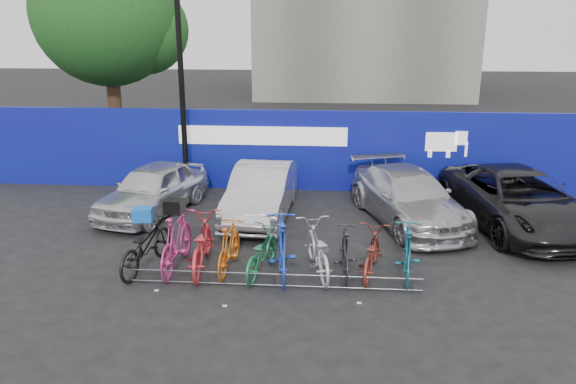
# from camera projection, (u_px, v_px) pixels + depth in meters

# --- Properties ---
(ground) EXTENTS (100.00, 100.00, 0.00)m
(ground) POSITION_uv_depth(u_px,v_px,m) (277.00, 274.00, 11.29)
(ground) COLOR black
(ground) RESTS_ON ground
(hoarding) EXTENTS (22.00, 0.18, 2.40)m
(hoarding) POSITION_uv_depth(u_px,v_px,m) (296.00, 150.00, 16.66)
(hoarding) COLOR navy
(hoarding) RESTS_ON ground
(tree) EXTENTS (5.40, 5.20, 7.80)m
(tree) POSITION_uv_depth(u_px,v_px,m) (114.00, 16.00, 19.91)
(tree) COLOR #382314
(tree) RESTS_ON ground
(lamppost) EXTENTS (0.25, 0.50, 6.11)m
(lamppost) POSITION_uv_depth(u_px,v_px,m) (181.00, 81.00, 15.73)
(lamppost) COLOR black
(lamppost) RESTS_ON ground
(bike_rack) EXTENTS (5.60, 0.03, 0.30)m
(bike_rack) POSITION_uv_depth(u_px,v_px,m) (274.00, 280.00, 10.67)
(bike_rack) COLOR #595B60
(bike_rack) RESTS_ON ground
(car_0) EXTENTS (2.53, 4.14, 1.32)m
(car_0) POSITION_uv_depth(u_px,v_px,m) (153.00, 189.00, 14.73)
(car_0) COLOR silver
(car_0) RESTS_ON ground
(car_1) EXTENTS (1.63, 4.15, 1.35)m
(car_1) POSITION_uv_depth(u_px,v_px,m) (261.00, 192.00, 14.40)
(car_1) COLOR #ADACB1
(car_1) RESTS_ON ground
(car_2) EXTENTS (3.12, 4.84, 1.31)m
(car_2) POSITION_uv_depth(u_px,v_px,m) (408.00, 197.00, 14.08)
(car_2) COLOR #A9A9AE
(car_2) RESTS_ON ground
(car_3) EXTENTS (3.23, 5.42, 1.41)m
(car_3) POSITION_uv_depth(u_px,v_px,m) (517.00, 199.00, 13.72)
(car_3) COLOR black
(car_3) RESTS_ON ground
(bike_0) EXTENTS (1.06, 2.09, 1.05)m
(bike_0) POSITION_uv_depth(u_px,v_px,m) (145.00, 245.00, 11.38)
(bike_0) COLOR black
(bike_0) RESTS_ON ground
(bike_1) EXTENTS (0.64, 2.05, 1.22)m
(bike_1) POSITION_uv_depth(u_px,v_px,m) (177.00, 241.00, 11.36)
(bike_1) COLOR #C3327E
(bike_1) RESTS_ON ground
(bike_2) EXTENTS (0.89, 2.15, 1.10)m
(bike_2) POSITION_uv_depth(u_px,v_px,m) (201.00, 244.00, 11.38)
(bike_2) COLOR red
(bike_2) RESTS_ON ground
(bike_3) EXTENTS (0.60, 1.72, 1.02)m
(bike_3) POSITION_uv_depth(u_px,v_px,m) (229.00, 247.00, 11.33)
(bike_3) COLOR orange
(bike_3) RESTS_ON ground
(bike_4) EXTENTS (0.97, 1.84, 0.92)m
(bike_4) POSITION_uv_depth(u_px,v_px,m) (261.00, 252.00, 11.19)
(bike_4) COLOR #1D7140
(bike_4) RESTS_ON ground
(bike_5) EXTENTS (0.82, 2.09, 1.22)m
(bike_5) POSITION_uv_depth(u_px,v_px,m) (282.00, 247.00, 11.06)
(bike_5) COLOR #2443BB
(bike_5) RESTS_ON ground
(bike_6) EXTENTS (1.12, 2.07, 1.03)m
(bike_6) POSITION_uv_depth(u_px,v_px,m) (317.00, 249.00, 11.19)
(bike_6) COLOR #B5B8BD
(bike_6) RESTS_ON ground
(bike_7) EXTENTS (0.53, 1.66, 0.99)m
(bike_7) POSITION_uv_depth(u_px,v_px,m) (345.00, 251.00, 11.14)
(bike_7) COLOR #28282A
(bike_7) RESTS_ON ground
(bike_8) EXTENTS (0.94, 1.84, 0.92)m
(bike_8) POSITION_uv_depth(u_px,v_px,m) (371.00, 253.00, 11.14)
(bike_8) COLOR maroon
(bike_8) RESTS_ON ground
(bike_9) EXTENTS (0.69, 1.83, 1.07)m
(bike_9) POSITION_uv_depth(u_px,v_px,m) (408.00, 251.00, 11.04)
(bike_9) COLOR #176478
(bike_9) RESTS_ON ground
(cargo_crate) EXTENTS (0.41, 0.33, 0.27)m
(cargo_crate) POSITION_uv_depth(u_px,v_px,m) (143.00, 214.00, 11.19)
(cargo_crate) COLOR blue
(cargo_crate) RESTS_ON bike_0
(cargo_topcase) EXTENTS (0.40, 0.37, 0.27)m
(cargo_topcase) POSITION_uv_depth(u_px,v_px,m) (174.00, 206.00, 11.15)
(cargo_topcase) COLOR black
(cargo_topcase) RESTS_ON bike_1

